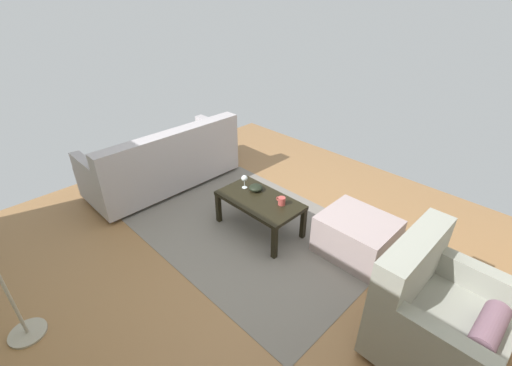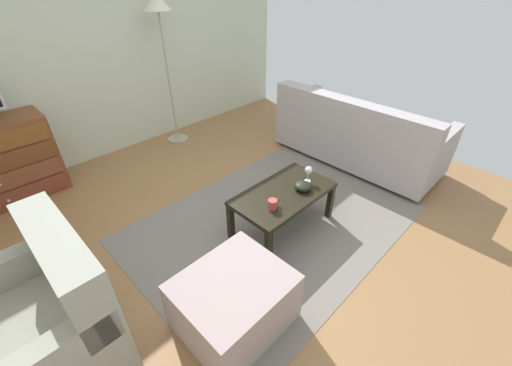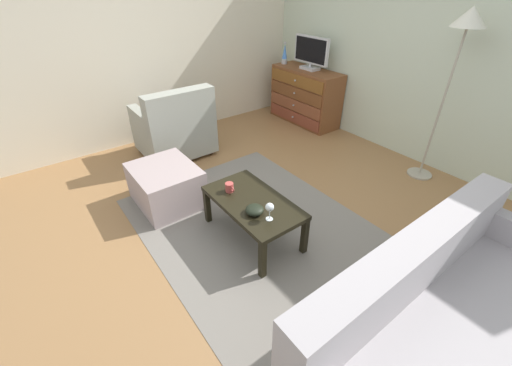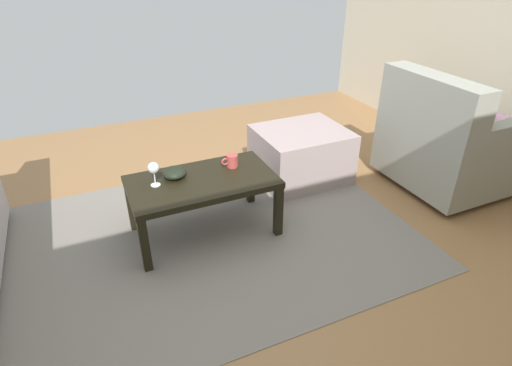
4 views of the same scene
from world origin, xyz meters
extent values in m
cube|color=olive|center=(0.00, 0.00, -0.03)|extent=(5.42, 5.18, 0.05)
cube|color=beige|center=(0.00, 2.35, 1.34)|extent=(5.42, 0.12, 2.69)
cube|color=beige|center=(-2.47, 0.00, 1.34)|extent=(0.12, 5.18, 2.69)
cube|color=slate|center=(0.20, -0.20, 0.00)|extent=(2.60, 1.90, 0.01)
cube|color=brown|center=(-1.53, 2.05, 0.42)|extent=(1.17, 0.45, 0.84)
cube|color=brown|center=(-1.53, 1.81, 0.13)|extent=(1.11, 0.02, 0.17)
sphere|color=silver|center=(-1.53, 1.80, 0.13)|extent=(0.03, 0.03, 0.03)
cube|color=brown|center=(-1.53, 1.81, 0.32)|extent=(1.11, 0.02, 0.17)
sphere|color=silver|center=(-1.53, 1.80, 0.32)|extent=(0.03, 0.03, 0.03)
cube|color=brown|center=(-1.53, 1.81, 0.51)|extent=(1.11, 0.02, 0.17)
sphere|color=silver|center=(-1.53, 1.80, 0.51)|extent=(0.03, 0.03, 0.03)
cube|color=brown|center=(-1.53, 1.81, 0.71)|extent=(1.11, 0.02, 0.17)
sphere|color=silver|center=(-1.53, 1.80, 0.71)|extent=(0.03, 0.03, 0.03)
cube|color=silver|center=(-1.50, 2.07, 0.86)|extent=(0.28, 0.18, 0.04)
cylinder|color=silver|center=(-1.50, 2.07, 0.90)|extent=(0.04, 0.04, 0.05)
cube|color=silver|center=(-1.50, 2.07, 1.11)|extent=(0.65, 0.05, 0.38)
cube|color=black|center=(-1.50, 2.04, 1.11)|extent=(0.60, 0.01, 0.33)
cylinder|color=#B7B7BC|center=(-2.01, 2.00, 0.88)|extent=(0.09, 0.09, 0.08)
cone|color=#4C8CE5|center=(-2.01, 2.00, 1.03)|extent=(0.08, 0.08, 0.22)
cylinder|color=#B7B7BC|center=(-2.01, 2.00, 1.15)|extent=(0.04, 0.04, 0.03)
cube|color=black|center=(-0.22, -0.05, 0.18)|extent=(0.05, 0.05, 0.37)
cube|color=black|center=(0.65, -0.05, 0.18)|extent=(0.05, 0.05, 0.37)
cube|color=black|center=(-0.22, -0.51, 0.18)|extent=(0.05, 0.05, 0.37)
cube|color=black|center=(0.65, -0.51, 0.18)|extent=(0.05, 0.05, 0.37)
cube|color=black|center=(0.22, -0.28, 0.39)|extent=(0.93, 0.52, 0.04)
cylinder|color=silver|center=(0.50, -0.33, 0.41)|extent=(0.06, 0.06, 0.00)
cylinder|color=silver|center=(0.50, -0.33, 0.45)|extent=(0.01, 0.01, 0.09)
sphere|color=silver|center=(0.50, -0.33, 0.53)|extent=(0.07, 0.07, 0.07)
cylinder|color=#B44440|center=(-0.02, -0.37, 0.45)|extent=(0.08, 0.08, 0.08)
torus|color=#B44440|center=(0.03, -0.37, 0.45)|extent=(0.05, 0.01, 0.05)
ellipsoid|color=black|center=(0.37, -0.38, 0.44)|extent=(0.15, 0.15, 0.07)
cylinder|color=#332319|center=(1.52, 0.82, 0.03)|extent=(0.05, 0.05, 0.05)
cube|color=#AAA3A6|center=(1.86, -0.09, 0.25)|extent=(0.85, 1.97, 0.40)
cube|color=#AAA3A6|center=(1.54, -0.09, 0.65)|extent=(0.20, 1.97, 0.40)
cylinder|color=#332319|center=(-2.08, 0.23, 0.03)|extent=(0.05, 0.05, 0.05)
cylinder|color=#332319|center=(-2.08, -0.48, 0.03)|extent=(0.05, 0.05, 0.05)
cylinder|color=#332319|center=(-1.44, 0.23, 0.03)|extent=(0.05, 0.05, 0.05)
cylinder|color=#332319|center=(-1.44, -0.48, 0.03)|extent=(0.05, 0.05, 0.05)
cube|color=#97998E|center=(-1.76, -0.13, 0.25)|extent=(0.80, 0.87, 0.40)
cube|color=#97998E|center=(-1.46, -0.13, 0.69)|extent=(0.20, 0.87, 0.47)
cube|color=#97998E|center=(-1.76, 0.25, 0.55)|extent=(0.76, 0.12, 0.20)
cube|color=#97998E|center=(-1.76, -0.50, 0.55)|extent=(0.76, 0.12, 0.20)
cylinder|color=#7A5868|center=(-2.01, -0.10, 0.53)|extent=(0.16, 0.40, 0.16)
cube|color=#A59191|center=(-0.75, -0.70, 0.21)|extent=(0.70, 0.60, 0.42)
cylinder|color=#A59E8C|center=(0.56, 1.99, 0.01)|extent=(0.28, 0.28, 0.02)
cylinder|color=#A59E8C|center=(0.56, 1.99, 0.83)|extent=(0.02, 0.02, 1.62)
cone|color=beige|center=(0.56, 1.99, 1.73)|extent=(0.32, 0.32, 0.18)
camera|label=1|loc=(-1.99, 1.96, 2.43)|focal=24.40mm
camera|label=2|loc=(-1.56, -1.71, 2.04)|focal=22.22mm
camera|label=3|loc=(2.04, -1.61, 2.06)|focal=22.50mm
camera|label=4|loc=(0.85, 1.96, 1.69)|focal=29.25mm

